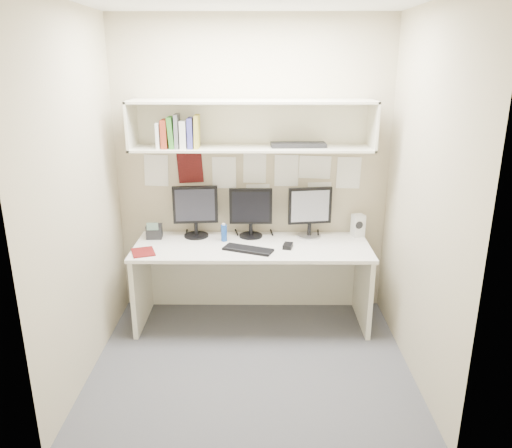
{
  "coord_description": "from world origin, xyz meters",
  "views": [
    {
      "loc": [
        0.06,
        -3.33,
        2.22
      ],
      "look_at": [
        0.04,
        0.35,
        1.01
      ],
      "focal_mm": 35.0,
      "sensor_mm": 36.0,
      "label": 1
    }
  ],
  "objects_px": {
    "desk": "(252,284)",
    "maroon_notebook": "(143,252)",
    "keyboard": "(248,249)",
    "monitor_left": "(195,209)",
    "monitor_center": "(251,210)",
    "desk_phone": "(154,231)",
    "speaker": "(358,225)",
    "monitor_right": "(310,210)"
  },
  "relations": [
    {
      "from": "desk",
      "to": "maroon_notebook",
      "type": "bearing_deg",
      "value": -167.69
    },
    {
      "from": "desk",
      "to": "speaker",
      "type": "bearing_deg",
      "value": 13.79
    },
    {
      "from": "monitor_center",
      "to": "keyboard",
      "type": "height_order",
      "value": "monitor_center"
    },
    {
      "from": "monitor_left",
      "to": "speaker",
      "type": "relative_size",
      "value": 2.32
    },
    {
      "from": "monitor_right",
      "to": "maroon_notebook",
      "type": "bearing_deg",
      "value": -172.22
    },
    {
      "from": "desk",
      "to": "keyboard",
      "type": "height_order",
      "value": "keyboard"
    },
    {
      "from": "keyboard",
      "to": "desk_phone",
      "type": "xyz_separation_m",
      "value": [
        -0.83,
        0.3,
        0.05
      ]
    },
    {
      "from": "speaker",
      "to": "desk_phone",
      "type": "xyz_separation_m",
      "value": [
        -1.8,
        -0.07,
        -0.04
      ]
    },
    {
      "from": "monitor_right",
      "to": "speaker",
      "type": "height_order",
      "value": "monitor_right"
    },
    {
      "from": "monitor_left",
      "to": "desk_phone",
      "type": "relative_size",
      "value": 2.86
    },
    {
      "from": "keyboard",
      "to": "monitor_left",
      "type": "bearing_deg",
      "value": 164.32
    },
    {
      "from": "keyboard",
      "to": "monitor_right",
      "type": "bearing_deg",
      "value": 55.47
    },
    {
      "from": "monitor_right",
      "to": "desk_phone",
      "type": "relative_size",
      "value": 2.79
    },
    {
      "from": "monitor_left",
      "to": "maroon_notebook",
      "type": "distance_m",
      "value": 0.62
    },
    {
      "from": "monitor_center",
      "to": "monitor_right",
      "type": "height_order",
      "value": "monitor_right"
    },
    {
      "from": "monitor_center",
      "to": "maroon_notebook",
      "type": "bearing_deg",
      "value": -154.96
    },
    {
      "from": "monitor_left",
      "to": "maroon_notebook",
      "type": "relative_size",
      "value": 2.14
    },
    {
      "from": "monitor_right",
      "to": "desk_phone",
      "type": "xyz_separation_m",
      "value": [
        -1.37,
        -0.06,
        -0.18
      ]
    },
    {
      "from": "desk",
      "to": "monitor_left",
      "type": "height_order",
      "value": "monitor_left"
    },
    {
      "from": "desk",
      "to": "keyboard",
      "type": "distance_m",
      "value": 0.4
    },
    {
      "from": "keyboard",
      "to": "maroon_notebook",
      "type": "distance_m",
      "value": 0.86
    },
    {
      "from": "maroon_notebook",
      "to": "desk_phone",
      "type": "xyz_separation_m",
      "value": [
        0.02,
        0.36,
        0.06
      ]
    },
    {
      "from": "keyboard",
      "to": "speaker",
      "type": "distance_m",
      "value": 1.04
    },
    {
      "from": "maroon_notebook",
      "to": "desk_phone",
      "type": "distance_m",
      "value": 0.36
    },
    {
      "from": "monitor_right",
      "to": "keyboard",
      "type": "bearing_deg",
      "value": -155.01
    },
    {
      "from": "monitor_left",
      "to": "monitor_center",
      "type": "xyz_separation_m",
      "value": [
        0.49,
        0.0,
        -0.01
      ]
    },
    {
      "from": "desk",
      "to": "maroon_notebook",
      "type": "xyz_separation_m",
      "value": [
        -0.89,
        -0.19,
        0.37
      ]
    },
    {
      "from": "desk",
      "to": "maroon_notebook",
      "type": "distance_m",
      "value": 0.98
    },
    {
      "from": "desk",
      "to": "monitor_right",
      "type": "xyz_separation_m",
      "value": [
        0.51,
        0.22,
        0.61
      ]
    },
    {
      "from": "desk",
      "to": "monitor_center",
      "type": "bearing_deg",
      "value": 93.47
    },
    {
      "from": "monitor_right",
      "to": "maroon_notebook",
      "type": "relative_size",
      "value": 2.09
    },
    {
      "from": "monitor_center",
      "to": "desk_phone",
      "type": "distance_m",
      "value": 0.87
    },
    {
      "from": "speaker",
      "to": "desk_phone",
      "type": "height_order",
      "value": "speaker"
    },
    {
      "from": "keyboard",
      "to": "maroon_notebook",
      "type": "height_order",
      "value": "keyboard"
    },
    {
      "from": "desk",
      "to": "maroon_notebook",
      "type": "height_order",
      "value": "maroon_notebook"
    },
    {
      "from": "desk_phone",
      "to": "desk",
      "type": "bearing_deg",
      "value": -13.59
    },
    {
      "from": "monitor_center",
      "to": "monitor_right",
      "type": "relative_size",
      "value": 0.98
    },
    {
      "from": "desk",
      "to": "keyboard",
      "type": "bearing_deg",
      "value": -102.75
    },
    {
      "from": "maroon_notebook",
      "to": "monitor_left",
      "type": "bearing_deg",
      "value": 27.19
    },
    {
      "from": "speaker",
      "to": "monitor_right",
      "type": "bearing_deg",
      "value": 165.87
    },
    {
      "from": "desk",
      "to": "desk_phone",
      "type": "relative_size",
      "value": 12.49
    },
    {
      "from": "monitor_right",
      "to": "desk_phone",
      "type": "bearing_deg",
      "value": 173.58
    }
  ]
}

